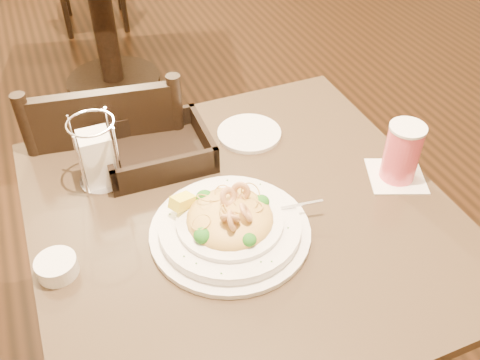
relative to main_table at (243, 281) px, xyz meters
name	(u,v)px	position (x,y,z in m)	size (l,w,h in m)	color
main_table	(243,281)	(0.00, 0.00, 0.00)	(0.90, 0.90, 0.76)	black
dining_chair_near	(120,186)	(-0.20, 0.50, -0.02)	(0.48, 0.48, 0.93)	black
pasta_bowl	(230,223)	(-0.05, -0.05, 0.27)	(0.38, 0.34, 0.11)	white
drink_glass	(402,153)	(0.38, -0.03, 0.31)	(0.17, 0.17, 0.15)	white
bread_basket	(157,151)	(-0.12, 0.25, 0.27)	(0.26, 0.22, 0.07)	black
napkin_caddy	(98,157)	(-0.26, 0.22, 0.31)	(0.11, 0.11, 0.17)	silver
side_plate	(249,133)	(0.12, 0.26, 0.25)	(0.17, 0.17, 0.01)	white
butter_ramekin	(57,267)	(-0.40, -0.01, 0.26)	(0.08, 0.08, 0.04)	white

